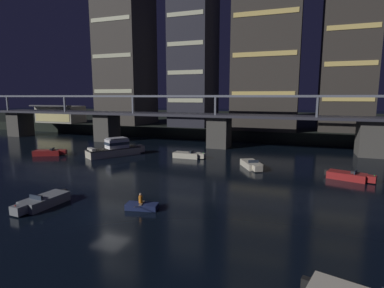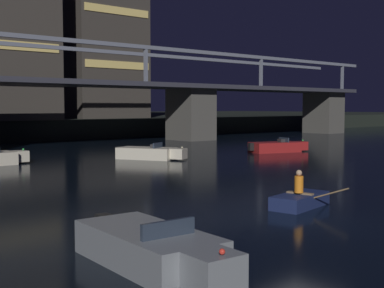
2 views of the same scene
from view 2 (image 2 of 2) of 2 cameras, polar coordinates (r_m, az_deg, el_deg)
name	(u,v)px [view 2 (image 2 of 2)]	position (r m, az deg, el deg)	size (l,w,h in m)	color
ground_plane	(303,223)	(16.96, 11.85, -8.31)	(400.00, 400.00, 0.00)	black
speedboat_mid_center	(153,248)	(12.17, -4.28, -11.15)	(2.05, 5.22, 1.16)	gray
speedboat_mid_right	(149,153)	(36.54, -4.61, -0.99)	(3.51, 4.90, 1.16)	beige
speedboat_far_left	(277,147)	(42.60, 9.16, -0.32)	(5.15, 2.89, 1.16)	maroon
dinghy_with_paddler	(300,200)	(19.45, 11.57, -5.90)	(2.76, 2.57, 1.36)	#19234C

